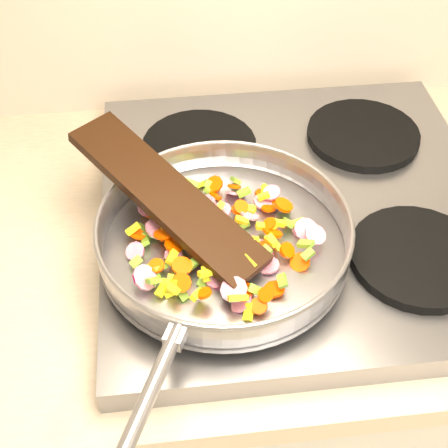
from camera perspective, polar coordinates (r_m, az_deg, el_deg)
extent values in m
cube|color=#939399|center=(0.98, 6.70, 1.29)|extent=(0.60, 0.60, 0.04)
cylinder|color=black|center=(0.85, -0.59, -4.69)|extent=(0.19, 0.19, 0.02)
cylinder|color=black|center=(0.91, 17.29, -2.90)|extent=(0.19, 0.19, 0.02)
cylinder|color=black|center=(1.05, -2.27, 7.09)|extent=(0.19, 0.19, 0.02)
cylinder|color=black|center=(1.10, 12.60, 7.98)|extent=(0.19, 0.19, 0.02)
cylinder|color=#9E9EA5|center=(0.87, 0.00, -2.05)|extent=(0.34, 0.34, 0.01)
torus|color=#9E9EA5|center=(0.85, 0.00, -0.83)|extent=(0.38, 0.38, 0.05)
torus|color=#9E9EA5|center=(0.83, 0.00, 0.19)|extent=(0.35, 0.35, 0.01)
cylinder|color=#9E9EA5|center=(0.69, -7.03, -15.56)|extent=(0.09, 0.18, 0.02)
cube|color=#9E9EA5|center=(0.73, -4.42, -10.12)|extent=(0.03, 0.04, 0.02)
cube|color=#72AC2E|center=(0.91, 1.83, 2.92)|extent=(0.02, 0.02, 0.02)
cube|color=yellow|center=(0.80, -5.62, -5.84)|extent=(0.02, 0.03, 0.02)
cube|color=yellow|center=(0.89, -3.37, 1.77)|extent=(0.02, 0.03, 0.01)
cylinder|color=#BD1256|center=(0.82, -0.85, -4.91)|extent=(0.03, 0.04, 0.02)
cube|color=yellow|center=(0.79, -4.63, -5.91)|extent=(0.02, 0.02, 0.02)
cube|color=#72AC2E|center=(0.80, 5.35, -5.18)|extent=(0.01, 0.02, 0.01)
cylinder|color=#F74700|center=(0.93, 0.95, 3.46)|extent=(0.03, 0.03, 0.02)
cube|color=#72AC2E|center=(0.94, -1.39, 3.16)|extent=(0.02, 0.02, 0.02)
cube|color=yellow|center=(0.92, -2.56, 2.21)|extent=(0.02, 0.02, 0.02)
cylinder|color=#F74700|center=(0.91, 4.11, 1.46)|extent=(0.03, 0.03, 0.01)
cube|color=#72AC2E|center=(0.80, -3.88, -6.34)|extent=(0.02, 0.02, 0.02)
cube|color=yellow|center=(0.78, 2.27, -8.06)|extent=(0.02, 0.03, 0.02)
cube|color=#72AC2E|center=(0.90, 2.20, 1.24)|extent=(0.03, 0.02, 0.01)
cube|color=yellow|center=(0.86, -5.09, -0.69)|extent=(0.02, 0.01, 0.02)
cube|color=#72AC2E|center=(0.79, 2.98, -6.07)|extent=(0.02, 0.02, 0.02)
cylinder|color=#F74700|center=(0.87, -8.00, -0.83)|extent=(0.03, 0.03, 0.02)
cube|color=yellow|center=(0.81, 2.40, -3.46)|extent=(0.02, 0.02, 0.01)
cylinder|color=#BD1256|center=(0.85, 8.35, -1.00)|extent=(0.04, 0.04, 0.02)
cube|color=#72AC2E|center=(0.82, -6.50, -5.17)|extent=(0.02, 0.02, 0.01)
cylinder|color=#F74700|center=(0.85, 4.49, -0.79)|extent=(0.03, 0.03, 0.02)
cube|color=#72AC2E|center=(0.89, -3.00, 1.47)|extent=(0.02, 0.01, 0.02)
cube|color=yellow|center=(0.80, -1.61, -4.51)|extent=(0.02, 0.02, 0.02)
cylinder|color=#F74700|center=(0.92, -2.09, 2.09)|extent=(0.03, 0.03, 0.01)
cube|color=#72AC2E|center=(0.90, -0.58, 1.23)|extent=(0.03, 0.02, 0.01)
cylinder|color=#F74700|center=(0.81, 4.63, -5.96)|extent=(0.04, 0.04, 0.01)
cube|color=yellow|center=(0.84, 4.60, -1.68)|extent=(0.02, 0.03, 0.02)
cube|color=yellow|center=(0.87, 5.03, 0.09)|extent=(0.02, 0.02, 0.01)
cube|color=#72AC2E|center=(0.84, -8.04, -3.45)|extent=(0.02, 0.02, 0.02)
cube|color=yellow|center=(0.91, -5.33, 1.59)|extent=(0.02, 0.03, 0.02)
cylinder|color=#BD1256|center=(0.79, 1.50, -7.16)|extent=(0.04, 0.04, 0.02)
cube|color=yellow|center=(0.86, -8.32, -0.45)|extent=(0.02, 0.01, 0.02)
cube|color=#72AC2E|center=(0.83, -6.83, -4.06)|extent=(0.03, 0.02, 0.01)
cube|color=yellow|center=(0.80, -4.36, -5.16)|extent=(0.02, 0.02, 0.02)
cube|color=yellow|center=(0.87, -0.40, -0.70)|extent=(0.03, 0.02, 0.01)
cube|color=#72AC2E|center=(0.83, -5.94, -3.98)|extent=(0.02, 0.02, 0.02)
cylinder|color=#F74700|center=(0.84, 1.23, -1.70)|extent=(0.03, 0.03, 0.02)
cube|color=#72AC2E|center=(0.86, -7.20, -1.55)|extent=(0.01, 0.02, 0.02)
cube|color=yellow|center=(0.87, -2.81, -0.79)|extent=(0.02, 0.02, 0.01)
cylinder|color=#F74700|center=(0.78, -1.82, -6.34)|extent=(0.03, 0.03, 0.02)
cylinder|color=#BD1256|center=(0.81, -7.23, -4.88)|extent=(0.04, 0.05, 0.03)
cylinder|color=#BD1256|center=(0.86, -0.60, -0.19)|extent=(0.04, 0.04, 0.02)
cube|color=yellow|center=(0.83, 1.34, -2.04)|extent=(0.02, 0.02, 0.02)
cylinder|color=#F74700|center=(0.81, -3.87, -3.83)|extent=(0.04, 0.04, 0.01)
cylinder|color=#F74700|center=(0.92, 4.11, 1.82)|extent=(0.03, 0.03, 0.02)
cylinder|color=#F74700|center=(0.85, -5.55, -0.88)|extent=(0.04, 0.04, 0.01)
cube|color=#72AC2E|center=(0.92, -3.02, 3.69)|extent=(0.02, 0.02, 0.01)
cube|color=#72AC2E|center=(0.88, 1.71, 0.01)|extent=(0.02, 0.02, 0.01)
cylinder|color=#BD1256|center=(0.90, -5.03, 2.24)|extent=(0.03, 0.03, 0.01)
cylinder|color=#F74700|center=(0.78, 3.86, -6.44)|extent=(0.03, 0.02, 0.02)
cylinder|color=#BD1256|center=(0.86, -2.89, -1.85)|extent=(0.03, 0.03, 0.03)
cylinder|color=#BD1256|center=(0.89, 2.33, 0.89)|extent=(0.04, 0.04, 0.02)
cube|color=#72AC2E|center=(0.88, -1.95, 1.44)|extent=(0.02, 0.03, 0.02)
cube|color=yellow|center=(0.93, 3.76, 3.06)|extent=(0.02, 0.02, 0.01)
cylinder|color=#BD1256|center=(0.82, 1.11, -3.41)|extent=(0.03, 0.03, 0.02)
cylinder|color=#BD1256|center=(0.85, 3.47, -2.23)|extent=(0.04, 0.04, 0.02)
cube|color=yellow|center=(0.85, -1.37, -1.72)|extent=(0.01, 0.03, 0.02)
cube|color=yellow|center=(0.88, -0.49, 1.40)|extent=(0.02, 0.02, 0.01)
cube|color=#72AC2E|center=(0.82, -2.99, -3.72)|extent=(0.02, 0.02, 0.01)
cylinder|color=#F74700|center=(0.84, 5.78, -2.41)|extent=(0.02, 0.03, 0.02)
cylinder|color=#BD1256|center=(0.93, 1.03, 2.82)|extent=(0.03, 0.03, 0.03)
cube|color=yellow|center=(0.85, 2.00, -1.22)|extent=(0.01, 0.02, 0.01)
cube|color=yellow|center=(0.89, -0.78, 0.80)|extent=(0.03, 0.02, 0.02)
cylinder|color=#F74700|center=(0.93, -0.78, 2.62)|extent=(0.02, 0.02, 0.02)
cube|color=#72AC2E|center=(0.88, -5.08, -0.07)|extent=(0.02, 0.03, 0.01)
cube|color=#72AC2E|center=(0.91, -6.56, 1.05)|extent=(0.03, 0.02, 0.01)
cylinder|color=#F74700|center=(0.79, -3.92, -5.36)|extent=(0.03, 0.03, 0.02)
cylinder|color=#BD1256|center=(0.85, -1.78, -0.57)|extent=(0.04, 0.04, 0.02)
cylinder|color=#BD1256|center=(0.91, -1.71, 1.71)|extent=(0.04, 0.04, 0.03)
cylinder|color=#BD1256|center=(0.86, 1.08, -1.11)|extent=(0.03, 0.04, 0.03)
cube|color=yellow|center=(0.86, -4.89, -0.49)|extent=(0.02, 0.02, 0.01)
cylinder|color=#F74700|center=(0.87, -0.29, -0.45)|extent=(0.02, 0.02, 0.01)
cylinder|color=#BD1256|center=(0.85, -8.14, -2.48)|extent=(0.03, 0.03, 0.02)
cube|color=yellow|center=(0.78, -2.47, -6.45)|extent=(0.02, 0.02, 0.02)
cylinder|color=#F74700|center=(0.85, -2.48, -1.17)|extent=(0.04, 0.03, 0.02)
cylinder|color=#BD1256|center=(0.92, 4.38, 2.88)|extent=(0.03, 0.03, 0.02)
cylinder|color=#F74700|center=(0.86, -1.25, -1.45)|extent=(0.02, 0.03, 0.02)
cylinder|color=#F74700|center=(0.93, 3.70, 2.73)|extent=(0.04, 0.04, 0.02)
cylinder|color=#F74700|center=(0.89, 5.47, 1.74)|extent=(0.04, 0.04, 0.02)
cylinder|color=#F74700|center=(0.79, 1.86, -6.40)|extent=(0.02, 0.03, 0.01)
cylinder|color=#BD1256|center=(0.87, -6.18, -0.46)|extent=(0.04, 0.04, 0.02)
cylinder|color=#F74700|center=(0.84, -4.62, -1.94)|extent=(0.04, 0.04, 0.02)
cylinder|color=#F74700|center=(0.87, -5.36, -1.18)|extent=(0.02, 0.02, 0.02)
cube|color=yellow|center=(0.80, -4.95, -5.41)|extent=(0.01, 0.03, 0.01)
cylinder|color=#BD1256|center=(0.86, -2.75, -1.65)|extent=(0.03, 0.03, 0.01)
cylinder|color=#BD1256|center=(0.84, 2.06, -3.37)|extent=(0.03, 0.03, 0.01)
cylinder|color=#F74700|center=(0.89, 1.57, 1.57)|extent=(0.02, 0.02, 0.02)
cube|color=yellow|center=(0.88, 6.75, 0.07)|extent=(0.02, 0.01, 0.01)
cube|color=yellow|center=(0.81, -4.83, -6.27)|extent=(0.02, 0.01, 0.02)
cube|color=#72AC2E|center=(0.84, 7.48, -1.81)|extent=(0.03, 0.02, 0.02)
cube|color=yellow|center=(0.86, 3.78, -0.25)|extent=(0.03, 0.01, 0.01)
cylinder|color=#F74700|center=(0.91, -6.64, 1.33)|extent=(0.04, 0.04, 0.01)
cylinder|color=#F74700|center=(0.84, 3.09, -1.85)|extent=(0.04, 0.03, 0.03)
cube|color=#72AC2E|center=(0.83, 3.74, -2.52)|extent=(0.02, 0.02, 0.01)
cube|color=yellow|center=(0.81, -1.67, -4.59)|extent=(0.01, 0.02, 0.02)
cylinder|color=#BD1256|center=(0.89, 7.01, -0.49)|extent=(0.03, 0.03, 0.02)
cube|color=yellow|center=(0.94, -2.33, 3.56)|extent=(0.03, 0.02, 0.02)
cylinder|color=#F74700|center=(0.88, -4.74, -0.79)|extent=(0.03, 0.03, 0.02)
cylinder|color=#BD1256|center=(0.89, -7.13, 1.45)|extent=(0.03, 0.03, 0.02)
cube|color=#72AC2E|center=(0.85, 2.22, -2.47)|extent=(0.02, 0.02, 0.02)
cube|color=#72AC2E|center=(0.91, 5.54, 1.53)|extent=(0.02, 0.02, 0.01)
cube|color=yellow|center=(0.83, -4.78, -3.06)|extent=(0.02, 0.03, 0.01)
cube|color=yellow|center=(0.88, 1.62, 0.35)|extent=(0.02, 0.01, 0.01)
cube|color=#72AC2E|center=(0.80, -6.42, -5.16)|extent=(0.02, 0.02, 0.02)
cube|color=yellow|center=(0.89, 2.09, 1.45)|extent=(0.03, 0.02, 0.01)
cylinder|color=#F74700|center=(0.86, 4.13, -0.01)|extent=(0.03, 0.03, 0.02)
cube|color=yellow|center=(0.87, 3.98, -0.22)|extent=(0.03, 0.02, 0.02)
cube|color=#72AC2E|center=(0.83, 7.68, -2.76)|extent=(0.02, 0.02, 0.01)
cylinder|color=#BD1256|center=(0.83, -1.89, -2.27)|extent=(0.04, 0.04, 0.02)
cube|color=#72AC2E|center=(0.94, -1.16, 3.51)|extent=(0.03, 0.02, 0.02)
cube|color=#72AC2E|center=(0.93, -3.58, 2.90)|extent=(0.02, 0.03, 0.02)
cylinder|color=#BD1256|center=(0.92, 3.57, 2.03)|extent=(0.03, 0.03, 0.02)
cube|color=#72AC2E|center=(0.86, -4.06, -1.10)|extent=(0.02, 0.02, 0.02)
cube|color=yellow|center=(0.91, 3.64, 2.55)|extent=(0.02, 0.01, 0.01)
cylinder|color=#BD1256|center=(0.83, 4.04, -3.79)|extent=(0.04, 0.04, 0.01)
cube|color=#72AC2E|center=(0.89, -7.58, -0.39)|extent=(0.02, 0.02, 0.01)
cube|color=#72AC2E|center=(0.88, -4.74, 0.20)|extent=(0.02, 0.02, 0.01)
cube|color=#72AC2E|center=(0.88, -6.78, -0.96)|extent=(0.02, 0.02, 0.01)
cube|color=yellow|center=(0.87, -2.72, -0.55)|extent=(0.02, 0.03, 0.01)
cube|color=#72AC2E|center=(0.85, -3.52, -1.75)|extent=(0.03, 0.02, 0.01)
cylinder|color=#F74700|center=(0.80, 2.09, -6.05)|extent=(0.03, 0.03, 0.01)
cylinder|color=#BD1256|center=(0.92, 4.36, 1.92)|extent=(0.04, 0.04, 0.01)
cylinder|color=#BD1256|center=(0.84, -4.66, -2.91)|extent=(0.04, 0.03, 0.03)
cylinder|color=#BD1256|center=(0.88, -4.47, 0.96)|extent=(0.03, 0.04, 0.01)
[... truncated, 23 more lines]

